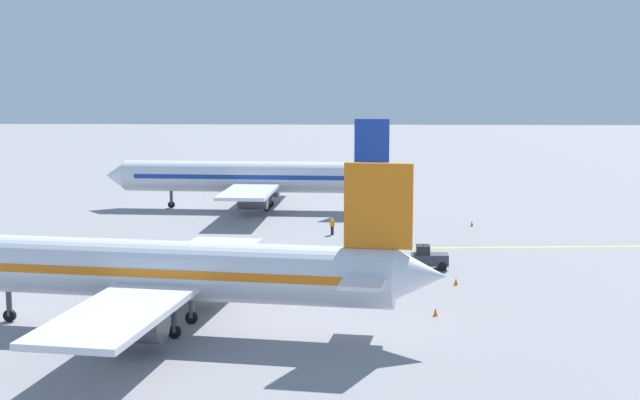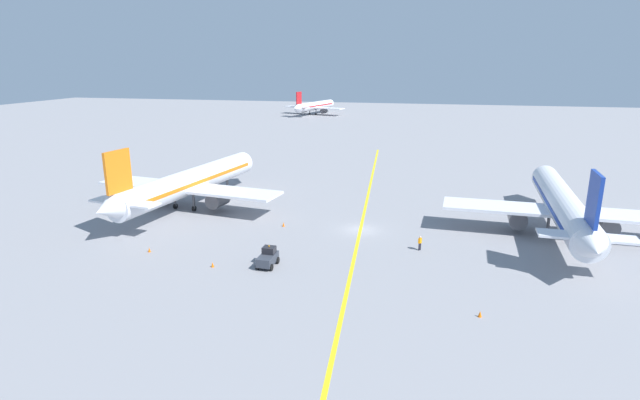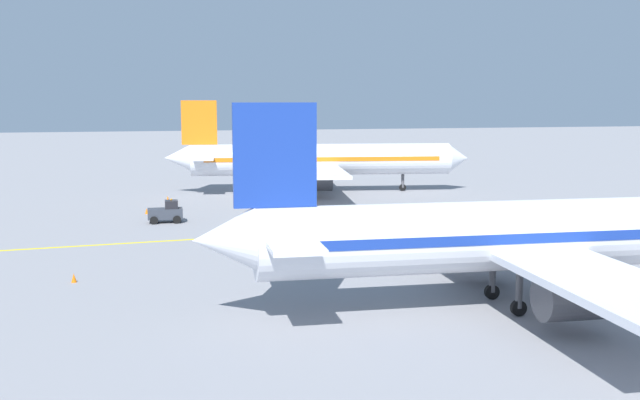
{
  "view_description": "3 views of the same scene",
  "coord_description": "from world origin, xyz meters",
  "px_view_note": "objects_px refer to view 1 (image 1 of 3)",
  "views": [
    {
      "loc": [
        -78.65,
        -7.28,
        15.68
      ],
      "look_at": [
        2.41,
        -4.42,
        4.18
      ],
      "focal_mm": 50.0,
      "sensor_mm": 36.0,
      "label": 1
    },
    {
      "loc": [
        8.47,
        -59.31,
        20.55
      ],
      "look_at": [
        -4.24,
        -4.35,
        4.85
      ],
      "focal_mm": 28.0,
      "sensor_mm": 36.0,
      "label": 2
    },
    {
      "loc": [
        58.44,
        -16.14,
        10.77
      ],
      "look_at": [
        -3.7,
        -0.67,
        2.09
      ],
      "focal_mm": 42.0,
      "sensor_mm": 36.0,
      "label": 3
    }
  ],
  "objects_px": {
    "traffic_cone_by_wingtip": "(456,281)",
    "airplane_adjacent_stand": "(255,178)",
    "traffic_cone_near_nose": "(270,270)",
    "traffic_cone_mid_apron": "(472,224)",
    "ground_crew_worker": "(332,226)",
    "baggage_tug_dark": "(428,258)",
    "traffic_cone_far_edge": "(435,312)",
    "airplane_at_gate": "(158,271)"
  },
  "relations": [
    {
      "from": "baggage_tug_dark",
      "to": "ground_crew_worker",
      "type": "height_order",
      "value": "baggage_tug_dark"
    },
    {
      "from": "airplane_adjacent_stand",
      "to": "baggage_tug_dark",
      "type": "xyz_separation_m",
      "value": [
        -31.77,
        -17.48,
        -2.81
      ]
    },
    {
      "from": "baggage_tug_dark",
      "to": "traffic_cone_far_edge",
      "type": "height_order",
      "value": "baggage_tug_dark"
    },
    {
      "from": "traffic_cone_mid_apron",
      "to": "traffic_cone_far_edge",
      "type": "distance_m",
      "value": 35.59
    },
    {
      "from": "airplane_at_gate",
      "to": "baggage_tug_dark",
      "type": "bearing_deg",
      "value": -45.28
    },
    {
      "from": "baggage_tug_dark",
      "to": "traffic_cone_mid_apron",
      "type": "relative_size",
      "value": 5.53
    },
    {
      "from": "airplane_adjacent_stand",
      "to": "traffic_cone_mid_apron",
      "type": "bearing_deg",
      "value": -114.97
    },
    {
      "from": "traffic_cone_mid_apron",
      "to": "traffic_cone_by_wingtip",
      "type": "height_order",
      "value": "same"
    },
    {
      "from": "baggage_tug_dark",
      "to": "traffic_cone_by_wingtip",
      "type": "distance_m",
      "value": 5.75
    },
    {
      "from": "baggage_tug_dark",
      "to": "traffic_cone_near_nose",
      "type": "distance_m",
      "value": 12.91
    },
    {
      "from": "airplane_at_gate",
      "to": "baggage_tug_dark",
      "type": "xyz_separation_m",
      "value": [
        17.95,
        -18.12,
        -2.81
      ]
    },
    {
      "from": "baggage_tug_dark",
      "to": "traffic_cone_mid_apron",
      "type": "bearing_deg",
      "value": -16.85
    },
    {
      "from": "airplane_at_gate",
      "to": "airplane_adjacent_stand",
      "type": "height_order",
      "value": "same"
    },
    {
      "from": "traffic_cone_near_nose",
      "to": "traffic_cone_by_wingtip",
      "type": "distance_m",
      "value": 14.67
    },
    {
      "from": "airplane_adjacent_stand",
      "to": "traffic_cone_far_edge",
      "type": "bearing_deg",
      "value": -159.99
    },
    {
      "from": "ground_crew_worker",
      "to": "traffic_cone_mid_apron",
      "type": "distance_m",
      "value": 15.42
    },
    {
      "from": "traffic_cone_by_wingtip",
      "to": "traffic_cone_far_edge",
      "type": "relative_size",
      "value": 1.0
    },
    {
      "from": "airplane_at_gate",
      "to": "traffic_cone_near_nose",
      "type": "xyz_separation_m",
      "value": [
        15.74,
        -5.42,
        -3.43
      ]
    },
    {
      "from": "traffic_cone_near_nose",
      "to": "traffic_cone_mid_apron",
      "type": "distance_m",
      "value": 29.75
    },
    {
      "from": "traffic_cone_by_wingtip",
      "to": "airplane_adjacent_stand",
      "type": "bearing_deg",
      "value": 27.12
    },
    {
      "from": "ground_crew_worker",
      "to": "airplane_at_gate",
      "type": "bearing_deg",
      "value": 163.24
    },
    {
      "from": "traffic_cone_near_nose",
      "to": "traffic_cone_mid_apron",
      "type": "xyz_separation_m",
      "value": [
        22.92,
        -18.98,
        0.0
      ]
    },
    {
      "from": "baggage_tug_dark",
      "to": "traffic_cone_far_edge",
      "type": "relative_size",
      "value": 5.53
    },
    {
      "from": "airplane_adjacent_stand",
      "to": "airplane_at_gate",
      "type": "bearing_deg",
      "value": 179.26
    },
    {
      "from": "baggage_tug_dark",
      "to": "traffic_cone_near_nose",
      "type": "xyz_separation_m",
      "value": [
        -2.21,
        12.7,
        -0.63
      ]
    },
    {
      "from": "airplane_adjacent_stand",
      "to": "ground_crew_worker",
      "type": "distance_m",
      "value": 19.2
    },
    {
      "from": "airplane_adjacent_stand",
      "to": "traffic_cone_mid_apron",
      "type": "xyz_separation_m",
      "value": [
        -11.06,
        -23.75,
        -3.43
      ]
    },
    {
      "from": "airplane_at_gate",
      "to": "traffic_cone_near_nose",
      "type": "bearing_deg",
      "value": -19.01
    },
    {
      "from": "baggage_tug_dark",
      "to": "traffic_cone_near_nose",
      "type": "height_order",
      "value": "baggage_tug_dark"
    },
    {
      "from": "baggage_tug_dark",
      "to": "traffic_cone_far_edge",
      "type": "bearing_deg",
      "value": 177.01
    },
    {
      "from": "ground_crew_worker",
      "to": "traffic_cone_mid_apron",
      "type": "relative_size",
      "value": 3.05
    },
    {
      "from": "baggage_tug_dark",
      "to": "traffic_cone_near_nose",
      "type": "bearing_deg",
      "value": 99.88
    },
    {
      "from": "airplane_adjacent_stand",
      "to": "ground_crew_worker",
      "type": "relative_size",
      "value": 21.14
    },
    {
      "from": "ground_crew_worker",
      "to": "traffic_cone_mid_apron",
      "type": "bearing_deg",
      "value": -69.19
    },
    {
      "from": "traffic_cone_mid_apron",
      "to": "airplane_adjacent_stand",
      "type": "bearing_deg",
      "value": 65.03
    },
    {
      "from": "traffic_cone_near_nose",
      "to": "traffic_cone_mid_apron",
      "type": "relative_size",
      "value": 1.0
    },
    {
      "from": "airplane_at_gate",
      "to": "traffic_cone_near_nose",
      "type": "distance_m",
      "value": 16.99
    },
    {
      "from": "baggage_tug_dark",
      "to": "traffic_cone_near_nose",
      "type": "relative_size",
      "value": 5.53
    },
    {
      "from": "airplane_adjacent_stand",
      "to": "ground_crew_worker",
      "type": "bearing_deg",
      "value": -150.52
    },
    {
      "from": "traffic_cone_mid_apron",
      "to": "traffic_cone_by_wingtip",
      "type": "bearing_deg",
      "value": 169.89
    },
    {
      "from": "ground_crew_worker",
      "to": "baggage_tug_dark",
      "type": "bearing_deg",
      "value": -151.9
    },
    {
      "from": "baggage_tug_dark",
      "to": "traffic_cone_by_wingtip",
      "type": "xyz_separation_m",
      "value": [
        -5.48,
        -1.6,
        -0.63
      ]
    }
  ]
}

